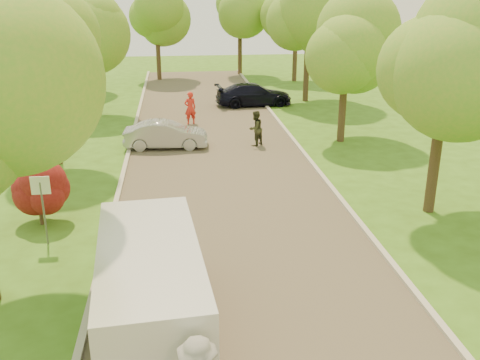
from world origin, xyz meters
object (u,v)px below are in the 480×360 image
minivan (151,286)px  dark_sedan (254,95)px  silver_sedan (166,135)px  person_olive (255,129)px  person_striped (190,108)px  street_sign (42,196)px

minivan → dark_sedan: minivan is taller
silver_sedan → minivan: bearing=-177.8°
person_olive → silver_sedan: bearing=-45.1°
silver_sedan → dark_sedan: bearing=-28.6°
silver_sedan → person_striped: 4.76m
dark_sedan → person_striped: 6.23m
street_sign → dark_sedan: (9.10, 18.97, -0.85)m
person_striped → minivan: bearing=69.8°
minivan → dark_sedan: bearing=71.8°
silver_sedan → dark_sedan: size_ratio=0.80×
street_sign → person_olive: size_ratio=1.26×
person_olive → person_striped: bearing=-100.7°
dark_sedan → person_olive: size_ratio=2.86×
street_sign → silver_sedan: size_ratio=0.55×
minivan → person_striped: size_ratio=3.14×
street_sign → minivan: (3.30, -4.67, -0.46)m
dark_sedan → person_striped: size_ratio=2.68×
minivan → person_striped: minivan is taller
silver_sedan → person_striped: size_ratio=2.15×
street_sign → silver_sedan: 10.51m
dark_sedan → person_striped: (-4.27, -4.53, 0.20)m
dark_sedan → person_olive: person_olive is taller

